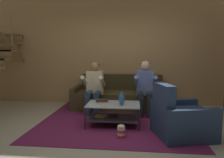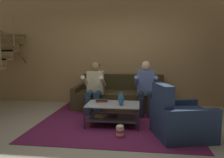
{
  "view_description": "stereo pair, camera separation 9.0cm",
  "coord_description": "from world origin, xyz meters",
  "px_view_note": "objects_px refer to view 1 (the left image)",
  "views": [
    {
      "loc": [
        0.45,
        -3.52,
        1.39
      ],
      "look_at": [
        -0.03,
        0.89,
        0.86
      ],
      "focal_mm": 35.0,
      "sensor_mm": 36.0,
      "label": 1
    },
    {
      "loc": [
        0.54,
        -3.51,
        1.39
      ],
      "look_at": [
        -0.03,
        0.89,
        0.86
      ],
      "focal_mm": 35.0,
      "sensor_mm": 36.0,
      "label": 2
    }
  ],
  "objects_px": {
    "person_seated_right": "(145,86)",
    "book_stack": "(102,101)",
    "couch": "(121,97)",
    "coffee_table": "(113,111)",
    "popcorn_tub": "(121,131)",
    "person_seated_left": "(94,86)",
    "vase": "(122,99)",
    "armchair": "(181,120)"
  },
  "relations": [
    {
      "from": "vase",
      "to": "person_seated_right",
      "type": "bearing_deg",
      "value": 63.37
    },
    {
      "from": "person_seated_left",
      "to": "armchair",
      "type": "relative_size",
      "value": 1.13
    },
    {
      "from": "couch",
      "to": "person_seated_right",
      "type": "relative_size",
      "value": 1.96
    },
    {
      "from": "person_seated_left",
      "to": "coffee_table",
      "type": "bearing_deg",
      "value": -57.71
    },
    {
      "from": "coffee_table",
      "to": "vase",
      "type": "distance_m",
      "value": 0.33
    },
    {
      "from": "armchair",
      "to": "popcorn_tub",
      "type": "xyz_separation_m",
      "value": [
        -0.98,
        -0.14,
        -0.19
      ]
    },
    {
      "from": "popcorn_tub",
      "to": "armchair",
      "type": "bearing_deg",
      "value": 8.24
    },
    {
      "from": "person_seated_right",
      "to": "popcorn_tub",
      "type": "xyz_separation_m",
      "value": [
        -0.44,
        -1.42,
        -0.55
      ]
    },
    {
      "from": "person_seated_right",
      "to": "book_stack",
      "type": "height_order",
      "value": "person_seated_right"
    },
    {
      "from": "couch",
      "to": "book_stack",
      "type": "relative_size",
      "value": 9.67
    },
    {
      "from": "armchair",
      "to": "popcorn_tub",
      "type": "relative_size",
      "value": 4.92
    },
    {
      "from": "person_seated_left",
      "to": "vase",
      "type": "bearing_deg",
      "value": -53.2
    },
    {
      "from": "coffee_table",
      "to": "armchair",
      "type": "relative_size",
      "value": 0.96
    },
    {
      "from": "person_seated_left",
      "to": "book_stack",
      "type": "xyz_separation_m",
      "value": [
        0.28,
        -0.69,
        -0.2
      ]
    },
    {
      "from": "vase",
      "to": "armchair",
      "type": "bearing_deg",
      "value": -19.0
    },
    {
      "from": "person_seated_right",
      "to": "vase",
      "type": "relative_size",
      "value": 4.85
    },
    {
      "from": "person_seated_left",
      "to": "armchair",
      "type": "distance_m",
      "value": 2.16
    },
    {
      "from": "coffee_table",
      "to": "popcorn_tub",
      "type": "height_order",
      "value": "coffee_table"
    },
    {
      "from": "person_seated_right",
      "to": "coffee_table",
      "type": "relative_size",
      "value": 1.21
    },
    {
      "from": "couch",
      "to": "vase",
      "type": "relative_size",
      "value": 9.53
    },
    {
      "from": "person_seated_right",
      "to": "book_stack",
      "type": "bearing_deg",
      "value": -141.77
    },
    {
      "from": "person_seated_left",
      "to": "book_stack",
      "type": "height_order",
      "value": "person_seated_left"
    },
    {
      "from": "couch",
      "to": "vase",
      "type": "distance_m",
      "value": 1.51
    },
    {
      "from": "person_seated_left",
      "to": "vase",
      "type": "relative_size",
      "value": 4.73
    },
    {
      "from": "couch",
      "to": "person_seated_right",
      "type": "distance_m",
      "value": 0.88
    },
    {
      "from": "vase",
      "to": "popcorn_tub",
      "type": "bearing_deg",
      "value": -87.02
    },
    {
      "from": "book_stack",
      "to": "armchair",
      "type": "xyz_separation_m",
      "value": [
        1.42,
        -0.59,
        -0.16
      ]
    },
    {
      "from": "couch",
      "to": "coffee_table",
      "type": "height_order",
      "value": "couch"
    },
    {
      "from": "person_seated_left",
      "to": "book_stack",
      "type": "distance_m",
      "value": 0.77
    },
    {
      "from": "couch",
      "to": "book_stack",
      "type": "xyz_separation_m",
      "value": [
        -0.3,
        -1.24,
        0.17
      ]
    },
    {
      "from": "person_seated_right",
      "to": "vase",
      "type": "distance_m",
      "value": 1.05
    },
    {
      "from": "book_stack",
      "to": "person_seated_left",
      "type": "bearing_deg",
      "value": 112.38
    },
    {
      "from": "coffee_table",
      "to": "person_seated_right",
      "type": "bearing_deg",
      "value": 52.3
    },
    {
      "from": "coffee_table",
      "to": "book_stack",
      "type": "distance_m",
      "value": 0.32
    },
    {
      "from": "armchair",
      "to": "couch",
      "type": "bearing_deg",
      "value": 121.63
    },
    {
      "from": "vase",
      "to": "popcorn_tub",
      "type": "xyz_separation_m",
      "value": [
        0.03,
        -0.49,
        -0.44
      ]
    },
    {
      "from": "coffee_table",
      "to": "vase",
      "type": "height_order",
      "value": "vase"
    },
    {
      "from": "person_seated_right",
      "to": "vase",
      "type": "xyz_separation_m",
      "value": [
        -0.47,
        -0.93,
        -0.12
      ]
    },
    {
      "from": "couch",
      "to": "person_seated_left",
      "type": "distance_m",
      "value": 0.88
    },
    {
      "from": "vase",
      "to": "book_stack",
      "type": "distance_m",
      "value": 0.49
    },
    {
      "from": "armchair",
      "to": "popcorn_tub",
      "type": "height_order",
      "value": "armchair"
    },
    {
      "from": "couch",
      "to": "popcorn_tub",
      "type": "bearing_deg",
      "value": -85.94
    }
  ]
}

